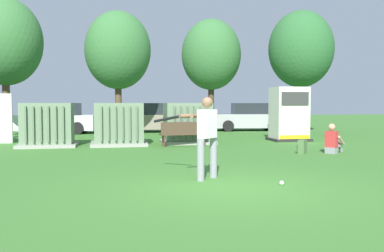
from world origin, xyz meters
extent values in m
plane|color=#3D752D|center=(0.00, 0.00, 0.00)|extent=(96.00, 96.00, 0.00)
cube|color=#9E9B93|center=(-4.55, 8.84, 0.06)|extent=(2.10, 1.70, 0.12)
cube|color=slate|center=(-4.55, 8.84, 0.87)|extent=(1.80, 1.40, 1.50)
cube|color=#5B7056|center=(-5.19, 8.08, 0.87)|extent=(0.06, 0.12, 1.27)
cube|color=#5B7056|center=(-4.93, 8.08, 0.87)|extent=(0.06, 0.12, 1.27)
cube|color=#5B7056|center=(-4.68, 8.08, 0.87)|extent=(0.06, 0.12, 1.27)
cube|color=#5B7056|center=(-4.42, 8.08, 0.87)|extent=(0.06, 0.12, 1.27)
cube|color=#5B7056|center=(-4.17, 8.08, 0.87)|extent=(0.06, 0.12, 1.27)
cube|color=#5B7056|center=(-3.91, 8.08, 0.87)|extent=(0.06, 0.12, 1.27)
cube|color=#9E9B93|center=(-1.94, 8.80, 0.06)|extent=(2.10, 1.70, 0.12)
cube|color=slate|center=(-1.94, 8.80, 0.87)|extent=(1.80, 1.40, 1.50)
cube|color=#5B7056|center=(-2.58, 8.04, 0.87)|extent=(0.06, 0.12, 1.27)
cube|color=#5B7056|center=(-2.32, 8.04, 0.87)|extent=(0.06, 0.12, 1.27)
cube|color=#5B7056|center=(-2.07, 8.04, 0.87)|extent=(0.06, 0.12, 1.27)
cube|color=#5B7056|center=(-1.81, 8.04, 0.87)|extent=(0.06, 0.12, 1.27)
cube|color=#5B7056|center=(-1.56, 8.04, 0.87)|extent=(0.06, 0.12, 1.27)
cube|color=#5B7056|center=(-1.30, 8.04, 0.87)|extent=(0.06, 0.12, 1.27)
cube|color=#9E9B93|center=(0.78, 9.11, 0.06)|extent=(2.10, 1.70, 0.12)
cube|color=slate|center=(0.78, 9.11, 0.87)|extent=(1.80, 1.40, 1.50)
cube|color=#5B7056|center=(0.15, 8.35, 0.87)|extent=(0.06, 0.12, 1.27)
cube|color=#5B7056|center=(0.40, 8.35, 0.87)|extent=(0.06, 0.12, 1.27)
cube|color=#5B7056|center=(0.66, 8.35, 0.87)|extent=(0.06, 0.12, 1.27)
cube|color=#5B7056|center=(0.91, 8.35, 0.87)|extent=(0.06, 0.12, 1.27)
cube|color=#5B7056|center=(1.17, 8.35, 0.87)|extent=(0.06, 0.12, 1.27)
cube|color=#5B7056|center=(1.42, 8.35, 0.87)|extent=(0.06, 0.12, 1.27)
cube|color=#262626|center=(5.30, 9.50, 0.05)|extent=(1.60, 1.40, 0.10)
cube|color=silver|center=(5.30, 9.50, 1.20)|extent=(1.40, 1.20, 2.20)
cube|color=#383838|center=(5.30, 8.88, 1.81)|extent=(1.19, 0.04, 0.55)
cube|color=yellow|center=(5.30, 8.88, 0.20)|extent=(1.33, 0.04, 0.16)
cube|color=#4C3828|center=(0.44, 8.00, 0.45)|extent=(1.83, 0.55, 0.05)
cube|color=#4C3828|center=(0.45, 7.82, 0.70)|extent=(1.80, 0.19, 0.44)
cylinder|color=#4C3828|center=(-0.33, 8.08, 0.21)|extent=(0.06, 0.06, 0.42)
cylinder|color=#4C3828|center=(1.19, 8.20, 0.21)|extent=(0.06, 0.06, 0.42)
cylinder|color=#4C3828|center=(-0.31, 7.80, 0.21)|extent=(0.06, 0.06, 0.42)
cylinder|color=#4C3828|center=(1.21, 7.92, 0.21)|extent=(0.06, 0.06, 0.42)
cylinder|color=gray|center=(-0.41, 0.88, 0.44)|extent=(0.16, 0.16, 0.88)
cylinder|color=gray|center=(-0.06, 1.20, 0.44)|extent=(0.16, 0.16, 0.88)
cube|color=white|center=(-0.23, 1.04, 1.18)|extent=(0.46, 0.45, 0.60)
sphere|color=brown|center=(-0.23, 1.04, 1.62)|extent=(0.23, 0.23, 0.23)
cylinder|color=brown|center=(-0.55, 1.25, 1.34)|extent=(0.53, 0.30, 0.09)
cylinder|color=brown|center=(-0.42, 1.38, 1.34)|extent=(0.33, 0.52, 0.09)
cylinder|color=black|center=(-0.95, 1.81, 1.27)|extent=(0.62, 0.67, 0.21)
sphere|color=black|center=(-0.66, 1.50, 1.34)|extent=(0.08, 0.08, 0.08)
sphere|color=white|center=(1.06, 0.11, 0.04)|extent=(0.09, 0.09, 0.09)
cube|color=gray|center=(4.71, 4.81, 0.10)|extent=(0.40, 0.42, 0.20)
cube|color=red|center=(4.71, 4.81, 0.46)|extent=(0.39, 0.42, 0.52)
sphere|color=tan|center=(4.71, 4.81, 0.85)|extent=(0.22, 0.22, 0.22)
cylinder|color=gray|center=(4.83, 5.03, 0.22)|extent=(0.44, 0.38, 0.13)
cylinder|color=gray|center=(5.01, 5.16, 0.23)|extent=(0.31, 0.27, 0.46)
cylinder|color=gray|center=(4.95, 4.87, 0.22)|extent=(0.44, 0.38, 0.13)
cylinder|color=gray|center=(5.13, 5.00, 0.23)|extent=(0.31, 0.27, 0.46)
cylinder|color=tan|center=(4.75, 5.13, 0.42)|extent=(0.38, 0.31, 0.32)
cylinder|color=tan|center=(5.03, 4.76, 0.42)|extent=(0.38, 0.31, 0.32)
cube|color=#4C723F|center=(3.79, 4.98, 0.22)|extent=(0.37, 0.37, 0.44)
cube|color=#3D5B33|center=(3.70, 5.07, 0.15)|extent=(0.20, 0.20, 0.22)
cylinder|color=brown|center=(-6.94, 13.04, 1.36)|extent=(0.34, 0.34, 2.72)
ellipsoid|color=#387038|center=(-6.94, 13.04, 4.41)|extent=(3.35, 3.35, 3.98)
cylinder|color=brown|center=(-1.88, 13.26, 1.29)|extent=(0.32, 0.32, 2.57)
ellipsoid|color=#387038|center=(-1.88, 13.26, 4.17)|extent=(3.16, 3.16, 3.76)
cylinder|color=#4C3828|center=(3.16, 15.03, 1.31)|extent=(0.32, 0.32, 2.63)
ellipsoid|color=#387038|center=(3.16, 15.03, 4.26)|extent=(3.23, 3.23, 3.84)
cylinder|color=brown|center=(7.58, 13.29, 1.37)|extent=(0.34, 0.34, 2.75)
ellipsoid|color=#2D6633|center=(7.58, 13.29, 4.45)|extent=(3.38, 3.38, 4.01)
cube|color=silver|center=(-5.13, 15.97, 0.58)|extent=(4.39, 2.24, 0.80)
cube|color=#262B33|center=(-4.98, 15.95, 1.30)|extent=(2.29, 1.82, 0.64)
cylinder|color=black|center=(-6.53, 15.30, 0.32)|extent=(0.66, 0.30, 0.64)
cylinder|color=black|center=(-6.31, 16.99, 0.32)|extent=(0.66, 0.30, 0.64)
cylinder|color=black|center=(-3.95, 14.96, 0.32)|extent=(0.66, 0.30, 0.64)
cylinder|color=black|center=(-3.72, 16.64, 0.32)|extent=(0.66, 0.30, 0.64)
cube|color=gray|center=(0.33, 16.08, 0.58)|extent=(4.34, 2.09, 0.80)
cube|color=#262B33|center=(0.48, 16.07, 1.30)|extent=(2.24, 1.75, 0.64)
cylinder|color=black|center=(-1.05, 15.36, 0.32)|extent=(0.66, 0.28, 0.64)
cylinder|color=black|center=(-0.89, 17.05, 0.32)|extent=(0.66, 0.28, 0.64)
cylinder|color=black|center=(1.54, 15.11, 0.32)|extent=(0.66, 0.28, 0.64)
cylinder|color=black|center=(1.70, 16.80, 0.32)|extent=(0.66, 0.28, 0.64)
cube|color=#B2B2B7|center=(5.72, 16.36, 0.58)|extent=(4.38, 2.23, 0.80)
cube|color=#262B33|center=(5.87, 16.34, 1.30)|extent=(2.28, 1.82, 0.64)
cylinder|color=black|center=(4.32, 15.68, 0.32)|extent=(0.66, 0.30, 0.64)
cylinder|color=black|center=(4.54, 17.37, 0.32)|extent=(0.66, 0.30, 0.64)
cylinder|color=black|center=(6.90, 15.35, 0.32)|extent=(0.66, 0.30, 0.64)
cylinder|color=black|center=(7.12, 17.03, 0.32)|extent=(0.66, 0.30, 0.64)
camera|label=1|loc=(-2.22, -7.69, 1.61)|focal=39.81mm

